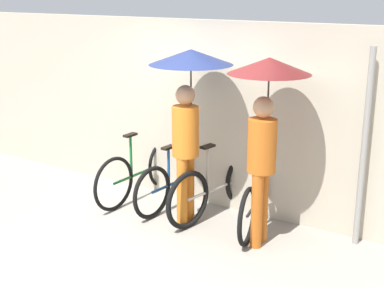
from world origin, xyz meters
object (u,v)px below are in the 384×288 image
at_px(parked_bicycle_0, 141,171).
at_px(pedestrian_center, 266,105).
at_px(pedestrian_leading, 189,90).
at_px(parked_bicycle_2, 217,187).
at_px(parked_bicycle_3, 259,198).
at_px(parked_bicycle_1, 178,180).

relative_size(parked_bicycle_0, pedestrian_center, 0.85).
bearing_deg(parked_bicycle_0, pedestrian_leading, -104.97).
height_order(pedestrian_leading, pedestrian_center, pedestrian_leading).
height_order(parked_bicycle_0, parked_bicycle_2, parked_bicycle_2).
height_order(parked_bicycle_2, parked_bicycle_3, parked_bicycle_2).
height_order(parked_bicycle_2, pedestrian_leading, pedestrian_leading).
xyz_separation_m(parked_bicycle_1, pedestrian_center, (1.40, -0.36, 1.26)).
distance_m(parked_bicycle_0, pedestrian_leading, 1.67).
xyz_separation_m(parked_bicycle_3, pedestrian_leading, (-0.79, -0.35, 1.32)).
relative_size(parked_bicycle_2, pedestrian_center, 0.85).
xyz_separation_m(parked_bicycle_0, pedestrian_leading, (1.00, -0.32, 1.30)).
bearing_deg(parked_bicycle_0, parked_bicycle_1, -84.82).
distance_m(pedestrian_leading, pedestrian_center, 1.00).
bearing_deg(parked_bicycle_2, pedestrian_leading, 163.06).
relative_size(pedestrian_leading, pedestrian_center, 1.01).
bearing_deg(parked_bicycle_1, parked_bicycle_2, -82.20).
xyz_separation_m(parked_bicycle_3, pedestrian_center, (0.21, -0.36, 1.26)).
relative_size(parked_bicycle_0, parked_bicycle_1, 1.07).
relative_size(parked_bicycle_1, pedestrian_center, 0.80).
distance_m(parked_bicycle_1, parked_bicycle_3, 1.19).
height_order(parked_bicycle_1, pedestrian_center, pedestrian_center).
bearing_deg(parked_bicycle_3, parked_bicycle_0, 79.67).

